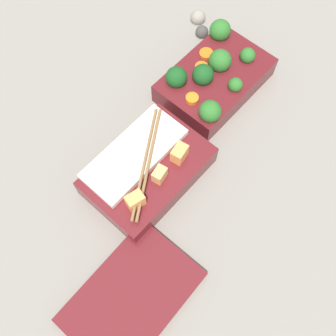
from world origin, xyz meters
The scene contains 6 objects.
ground_plane centered at (0.00, 0.00, 0.00)m, with size 3.00×3.00×0.00m, color gray.
bento_tray_vegetable centered at (-0.12, -0.02, 0.03)m, with size 0.20×0.14×0.08m.
bento_tray_rice centered at (0.10, 0.02, 0.03)m, with size 0.20×0.13×0.07m.
bento_lid centered at (0.26, 0.14, 0.01)m, with size 0.20×0.13×0.01m, color maroon.
pebble_0 centered at (-0.23, -0.15, 0.01)m, with size 0.03×0.03×0.03m, color gray.
pebble_1 centered at (-0.20, -0.11, 0.01)m, with size 0.03×0.03×0.03m, color #474442.
Camera 1 is at (0.28, 0.22, 0.62)m, focal length 42.00 mm.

